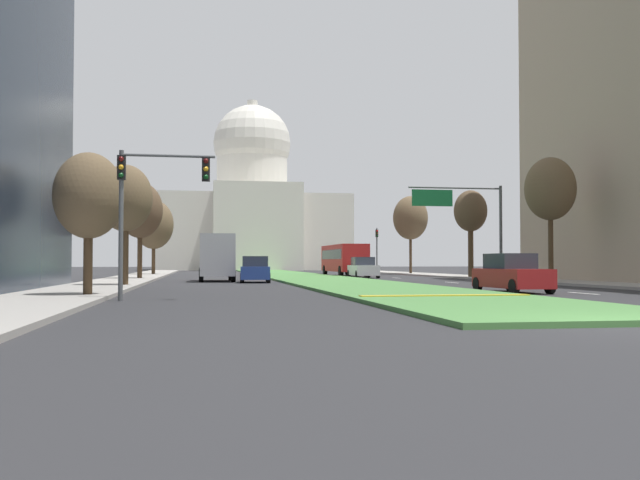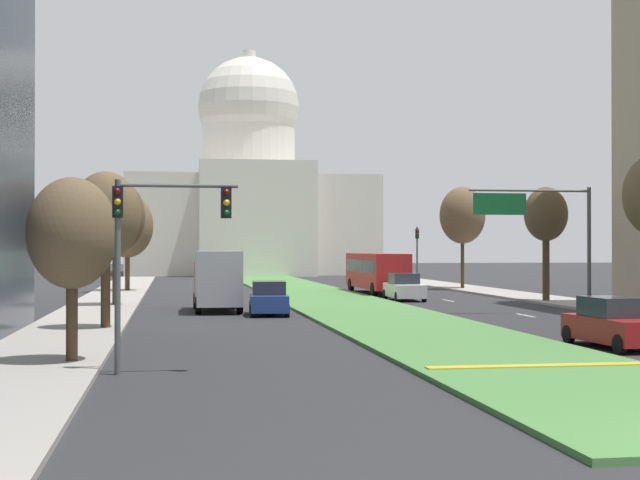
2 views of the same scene
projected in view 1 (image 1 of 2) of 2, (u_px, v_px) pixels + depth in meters
name	position (u px, v px, depth m)	size (l,w,h in m)	color
ground_plane	(291.00, 276.00, 67.71)	(260.00, 260.00, 0.00)	#2B2B2D
grass_median	(299.00, 276.00, 62.38)	(6.85, 97.27, 0.14)	#4C8442
median_curb_nose	(445.00, 295.00, 24.93)	(6.17, 0.50, 0.04)	gold
lane_dashes_right	(439.00, 281.00, 48.53)	(0.16, 42.42, 0.01)	silver
sidewalk_left	(133.00, 278.00, 54.78)	(4.00, 97.27, 0.15)	#9E9991
sidewalk_right	(470.00, 277.00, 59.33)	(4.00, 97.27, 0.15)	#9E9991
capitol_building	(252.00, 212.00, 120.52)	(30.98, 26.53, 29.20)	silver
traffic_light_near_left	(146.00, 191.00, 24.46)	(3.34, 0.35, 5.20)	#515456
traffic_light_far_right	(377.00, 245.00, 80.63)	(0.28, 0.35, 5.20)	#515456
overhead_guide_sign	(466.00, 212.00, 47.32)	(6.55, 0.20, 6.50)	#515456
street_tree_left_near	(89.00, 196.00, 26.14)	(2.56, 2.56, 5.40)	#4C3823
street_tree_left_mid	(125.00, 199.00, 37.20)	(2.83, 2.83, 6.48)	#4C3823
street_tree_right_mid	(550.00, 189.00, 43.59)	(3.12, 3.12, 7.82)	#4C3823
street_tree_left_far	(140.00, 211.00, 52.22)	(3.31, 3.31, 7.25)	#4C3823
street_tree_right_far	(470.00, 212.00, 56.73)	(2.66, 2.66, 7.11)	#4C3823
street_tree_left_distant	(154.00, 225.00, 69.81)	(3.89, 3.89, 7.48)	#4C3823
street_tree_right_distant	(410.00, 218.00, 74.41)	(3.67, 3.67, 8.28)	#4C3823
sedan_lead_stopped	(511.00, 274.00, 30.98)	(2.02, 4.50, 1.71)	maroon
sedan_midblock	(255.00, 270.00, 45.98)	(2.17, 4.26, 1.71)	navy
sedan_distant	(363.00, 268.00, 58.99)	(2.07, 4.69, 1.74)	silver
box_truck_delivery	(217.00, 257.00, 48.64)	(2.40, 6.40, 3.20)	maroon
city_bus	(344.00, 257.00, 67.48)	(2.62, 11.00, 2.95)	#B21E1E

